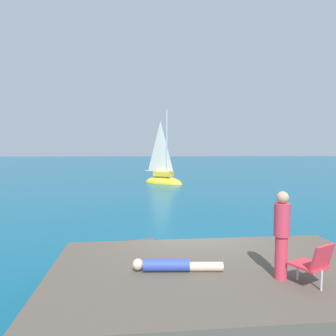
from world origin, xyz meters
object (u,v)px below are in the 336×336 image
object	(u,v)px
sailboat_near	(163,179)
person_sunbather	(173,266)
beach_chair	(314,262)
person_standing	(282,233)

from	to	relation	value
sailboat_near	person_sunbather	bearing A→B (deg)	-57.69
person_sunbather	beach_chair	world-z (taller)	beach_chair
sailboat_near	person_standing	bearing A→B (deg)	-52.24
person_sunbather	person_standing	size ratio (longest dim) A/B	1.09
person_standing	beach_chair	world-z (taller)	person_standing
sailboat_near	person_standing	distance (m)	20.70
sailboat_near	person_sunbather	distance (m)	20.19
person_standing	beach_chair	distance (m)	0.71
sailboat_near	beach_chair	world-z (taller)	sailboat_near
sailboat_near	beach_chair	bearing A→B (deg)	-51.15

